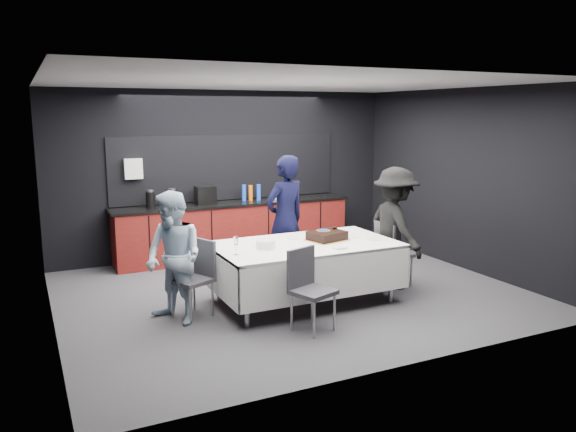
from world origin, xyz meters
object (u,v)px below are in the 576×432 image
object	(u,v)px
party_table	(305,254)
plate_stack	(266,244)
chair_near	(308,283)
champagne_flute	(236,242)
chair_left	(197,272)
chair_right	(390,249)
person_center	(285,220)
person_right	(395,228)
cake_assembly	(327,236)
person_left	(174,258)

from	to	relation	value
party_table	plate_stack	distance (m)	0.59
chair_near	plate_stack	bearing A→B (deg)	101.40
champagne_flute	chair_near	xyz separation A→B (m)	(0.61, -0.66, -0.40)
party_table	champagne_flute	world-z (taller)	champagne_flute
plate_stack	chair_left	distance (m)	0.90
chair_left	chair_near	bearing A→B (deg)	-44.22
chair_right	person_center	world-z (taller)	person_center
person_right	person_center	bearing A→B (deg)	58.20
plate_stack	person_center	world-z (taller)	person_center
chair_near	person_right	xyz separation A→B (m)	(1.81, 0.85, 0.31)
cake_assembly	person_left	world-z (taller)	person_left
party_table	chair_right	bearing A→B (deg)	2.67
champagne_flute	person_left	bearing A→B (deg)	164.40
champagne_flute	person_left	xyz separation A→B (m)	(-0.69, 0.19, -0.16)
champagne_flute	person_center	bearing A→B (deg)	43.06
chair_near	person_right	bearing A→B (deg)	25.14
party_table	plate_stack	size ratio (longest dim) A/B	9.83
cake_assembly	person_center	size ratio (longest dim) A/B	0.30
cake_assembly	party_table	bearing A→B (deg)	-175.62
person_center	person_left	world-z (taller)	person_center
plate_stack	champagne_flute	size ratio (longest dim) A/B	1.05
chair_left	person_left	xyz separation A→B (m)	(-0.30, -0.12, 0.24)
cake_assembly	chair_right	distance (m)	1.09
chair_near	person_right	distance (m)	2.02
chair_right	person_right	xyz separation A→B (m)	(0.03, -0.06, 0.31)
champagne_flute	chair_left	distance (m)	0.64
plate_stack	chair_right	bearing A→B (deg)	2.79
person_center	person_left	bearing A→B (deg)	10.35
plate_stack	chair_near	size ratio (longest dim) A/B	0.26
champagne_flute	person_center	distance (m)	1.57
person_center	champagne_flute	bearing A→B (deg)	27.78
person_center	plate_stack	bearing A→B (deg)	37.36
plate_stack	champagne_flute	distance (m)	0.49
party_table	champagne_flute	distance (m)	1.07
champagne_flute	person_right	distance (m)	2.43
plate_stack	person_right	xyz separation A→B (m)	(1.97, 0.04, 0.02)
champagne_flute	person_left	distance (m)	0.73
party_table	plate_stack	world-z (taller)	plate_stack
cake_assembly	person_center	xyz separation A→B (m)	(-0.19, 0.86, 0.08)
chair_right	person_center	distance (m)	1.54
chair_left	person_right	world-z (taller)	person_right
chair_left	plate_stack	bearing A→B (deg)	-11.02
cake_assembly	person_center	bearing A→B (deg)	102.60
cake_assembly	plate_stack	bearing A→B (deg)	-176.42
party_table	person_center	size ratio (longest dim) A/B	1.26
person_center	person_left	xyz separation A→B (m)	(-1.84, -0.88, -0.15)
cake_assembly	chair_right	xyz separation A→B (m)	(1.05, 0.04, -0.31)
champagne_flute	person_right	xyz separation A→B (m)	(2.42, 0.19, -0.09)
chair_near	chair_left	bearing A→B (deg)	135.78
party_table	chair_left	distance (m)	1.41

